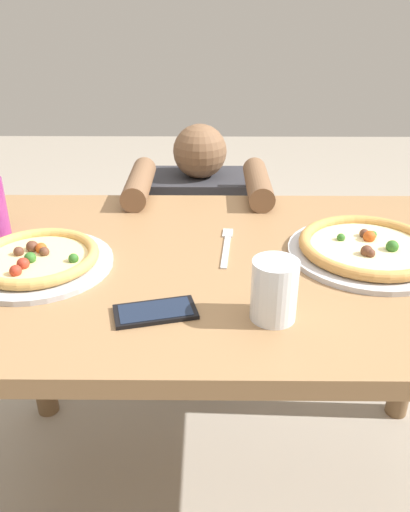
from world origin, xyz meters
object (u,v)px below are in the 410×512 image
at_px(pizza_near, 37,260).
at_px(fork, 227,245).
at_px(pizza_far, 368,248).
at_px(water_cup_clear, 274,289).
at_px(cell_phone, 155,312).
at_px(diner_seated, 200,263).

height_order(pizza_near, fork, pizza_near).
height_order(pizza_far, water_cup_clear, water_cup_clear).
xyz_separation_m(pizza_far, fork, (-0.31, 0.04, -0.02)).
xyz_separation_m(pizza_near, pizza_far, (0.72, 0.06, 0.00)).
relative_size(pizza_near, water_cup_clear, 2.79).
height_order(pizza_near, cell_phone, pizza_near).
bearing_deg(fork, cell_phone, -116.25).
height_order(pizza_far, fork, pizza_far).
height_order(cell_phone, diner_seated, diner_seated).
height_order(pizza_far, cell_phone, pizza_far).
bearing_deg(pizza_near, pizza_far, 4.63).
relative_size(fork, cell_phone, 1.24).
distance_m(fork, diner_seated, 0.66).
xyz_separation_m(pizza_far, cell_phone, (-0.45, -0.24, -0.01)).
bearing_deg(water_cup_clear, pizza_far, 45.93).
distance_m(cell_phone, diner_seated, 0.91).
distance_m(pizza_far, water_cup_clear, 0.35).
bearing_deg(pizza_near, cell_phone, -33.77).
bearing_deg(pizza_near, water_cup_clear, -21.34).
bearing_deg(cell_phone, pizza_far, 27.72).
relative_size(cell_phone, diner_seated, 0.18).
relative_size(water_cup_clear, cell_phone, 0.70).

